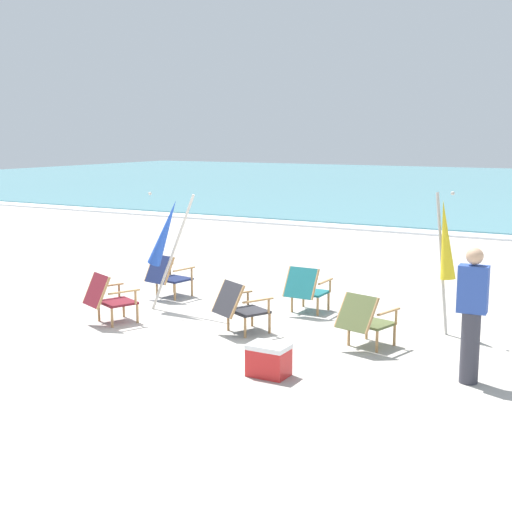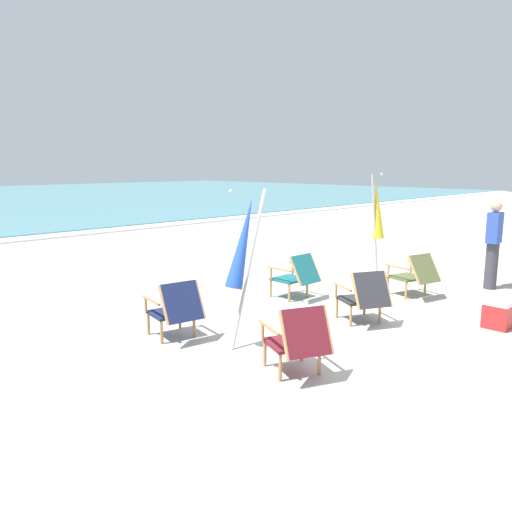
{
  "view_description": "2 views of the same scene",
  "coord_description": "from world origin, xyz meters",
  "views": [
    {
      "loc": [
        5.55,
        -8.54,
        2.93
      ],
      "look_at": [
        -0.34,
        1.94,
        0.86
      ],
      "focal_mm": 50.0,
      "sensor_mm": 36.0,
      "label": 1
    },
    {
      "loc": [
        -5.64,
        -3.6,
        2.26
      ],
      "look_at": [
        -0.03,
        2.09,
        0.8
      ],
      "focal_mm": 35.0,
      "sensor_mm": 36.0,
      "label": 2
    }
  ],
  "objects": [
    {
      "name": "cooler_box",
      "position": [
        1.6,
        -1.19,
        0.2
      ],
      "size": [
        0.49,
        0.35,
        0.4
      ],
      "color": "red",
      "rests_on": "ground"
    },
    {
      "name": "umbrella_furled_yellow",
      "position": [
        2.94,
        1.71,
        1.39
      ],
      "size": [
        0.39,
        0.3,
        2.12
      ],
      "color": "#B7B2A8",
      "rests_on": "ground"
    },
    {
      "name": "surf_band",
      "position": [
        0.0,
        12.31,
        0.03
      ],
      "size": [
        80.0,
        1.1,
        0.06
      ],
      "primitive_type": "cube",
      "color": "white",
      "rests_on": "ground"
    },
    {
      "name": "beach_chair_back_left",
      "position": [
        0.67,
        1.82,
        0.42
      ],
      "size": [
        0.6,
        0.76,
        0.78
      ],
      "color": "#196066",
      "rests_on": "ground"
    },
    {
      "name": "ground_plane",
      "position": [
        0.0,
        0.0,
        0.0
      ],
      "size": [
        80.0,
        80.0,
        0.0
      ],
      "primitive_type": "plane",
      "color": "#B2AAA0"
    },
    {
      "name": "beach_chair_back_right",
      "position": [
        -1.73,
        -0.28,
        0.43
      ],
      "size": [
        0.81,
        0.89,
        0.8
      ],
      "color": "maroon",
      "rests_on": "ground"
    },
    {
      "name": "person_near_chairs",
      "position": [
        3.78,
        -0.23,
        0.84
      ],
      "size": [
        0.35,
        0.22,
        1.63
      ],
      "color": "#383842",
      "rests_on": "ground"
    },
    {
      "name": "beach_chair_far_center",
      "position": [
        0.33,
        0.24,
        0.42
      ],
      "size": [
        0.85,
        0.92,
        0.79
      ],
      "color": "#28282D",
      "rests_on": "ground"
    },
    {
      "name": "beach_chair_front_left",
      "position": [
        2.21,
        0.46,
        0.42
      ],
      "size": [
        0.74,
        0.89,
        0.77
      ],
      "color": "#515B33",
      "rests_on": "ground"
    },
    {
      "name": "umbrella_furled_blue",
      "position": [
        -1.46,
        0.87,
        1.3
      ],
      "size": [
        0.86,
        0.36,
        1.99
      ],
      "color": "#B7B2A8",
      "rests_on": "ground"
    },
    {
      "name": "beach_chair_front_right",
      "position": [
        -1.98,
        1.61,
        0.42
      ],
      "size": [
        0.69,
        0.83,
        0.79
      ],
      "color": "#19234C",
      "rests_on": "ground"
    }
  ]
}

